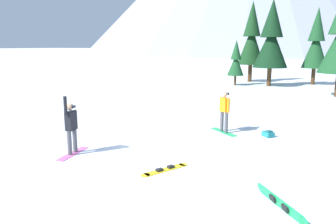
% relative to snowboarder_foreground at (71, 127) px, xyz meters
% --- Properties ---
extents(ground_plane, '(800.00, 800.00, 0.00)m').
position_rel_snowboarder_foreground_xyz_m(ground_plane, '(2.28, 1.42, -0.97)').
color(ground_plane, silver).
extents(snowboarder_foreground, '(0.51, 1.59, 2.04)m').
position_rel_snowboarder_foreground_xyz_m(snowboarder_foreground, '(0.00, 0.00, 0.00)').
color(snowboarder_foreground, pink).
rests_on(snowboarder_foreground, ground_plane).
extents(snowboarder_midground, '(1.40, 1.17, 1.78)m').
position_rel_snowboarder_foreground_xyz_m(snowboarder_midground, '(3.84, 5.08, -0.02)').
color(snowboarder_midground, '#19B259').
rests_on(snowboarder_midground, ground_plane).
extents(loose_snowboard_near_left, '(0.99, 1.61, 0.09)m').
position_rel_snowboarder_foreground_xyz_m(loose_snowboard_near_left, '(3.52, 0.05, -0.94)').
color(loose_snowboard_near_left, yellow).
rests_on(loose_snowboard_near_left, ground_plane).
extents(loose_snowboard_near_right, '(1.36, 1.53, 0.29)m').
position_rel_snowboarder_foreground_xyz_m(loose_snowboard_near_right, '(6.94, -0.96, -0.82)').
color(loose_snowboard_near_right, '#19B259').
rests_on(loose_snowboard_near_right, ground_plane).
extents(backpack_teal, '(0.54, 0.54, 0.27)m').
position_rel_snowboarder_foreground_xyz_m(backpack_teal, '(5.67, 5.20, -0.85)').
color(backpack_teal, '#1E7A7F').
rests_on(backpack_teal, ground_plane).
extents(pine_tree_young, '(2.33, 2.33, 7.17)m').
position_rel_snowboarder_foreground_xyz_m(pine_tree_young, '(6.39, 26.05, 2.93)').
color(pine_tree_young, '#472D19').
rests_on(pine_tree_young, ground_plane).
extents(pine_tree_short, '(1.52, 1.52, 4.21)m').
position_rel_snowboarder_foreground_xyz_m(pine_tree_short, '(-0.16, 22.20, 1.32)').
color(pine_tree_short, '#472D19').
rests_on(pine_tree_short, ground_plane).
extents(pine_tree_broad, '(3.06, 3.06, 7.74)m').
position_rel_snowboarder_foreground_xyz_m(pine_tree_broad, '(2.80, 22.95, 3.25)').
color(pine_tree_broad, '#472D19').
rests_on(pine_tree_broad, ground_plane).
extents(pine_tree_twin, '(2.65, 2.65, 8.06)m').
position_rel_snowboarder_foreground_xyz_m(pine_tree_twin, '(0.38, 25.97, 3.42)').
color(pine_tree_twin, '#472D19').
rests_on(pine_tree_twin, ground_plane).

